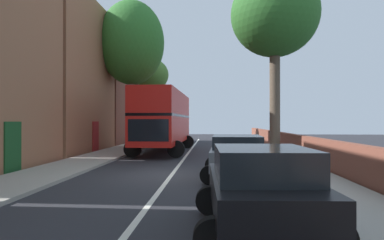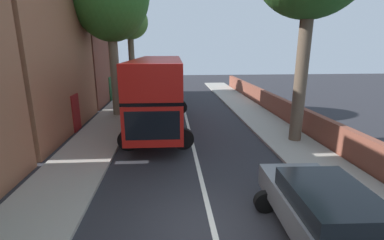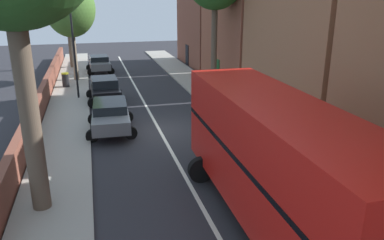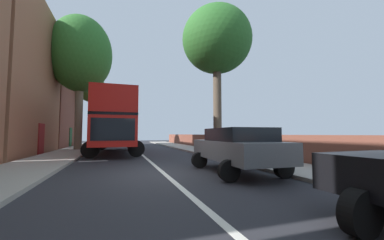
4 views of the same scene
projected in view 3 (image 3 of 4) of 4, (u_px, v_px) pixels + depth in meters
name	position (u px, v px, depth m)	size (l,w,h in m)	color
ground_plane	(160.00, 131.00, 20.03)	(84.00, 84.00, 0.00)	#28282D
road_centre_line	(160.00, 131.00, 20.03)	(0.16, 54.00, 0.01)	silver
sidewalk_left	(245.00, 122.00, 21.23)	(2.60, 60.00, 0.12)	#9E998E
sidewalk_right	(64.00, 138.00, 18.79)	(2.60, 60.00, 0.12)	#9E998E
terraced_houses_left	(317.00, 39.00, 19.96)	(4.07, 47.62, 10.57)	brown
boundary_wall_right	(29.00, 130.00, 18.21)	(0.36, 54.00, 1.35)	brown
double_decker_bus	(275.00, 159.00, 10.88)	(3.70, 10.37, 4.06)	red
parked_car_grey_right_0	(99.00, 63.00, 35.05)	(2.54, 3.98, 1.57)	slate
parked_car_black_right_1	(105.00, 88.00, 25.29)	(2.57, 3.96, 1.63)	black
parked_car_grey_right_4	(110.00, 114.00, 19.72)	(2.65, 4.46, 1.59)	slate
street_tree_right_1	(70.00, 9.00, 30.07)	(4.03, 4.03, 8.15)	#7A6B56
lamppost_right	(73.00, 44.00, 25.02)	(0.32, 0.32, 6.31)	black
litter_bin_right	(66.00, 80.00, 29.13)	(0.55, 0.55, 1.10)	black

